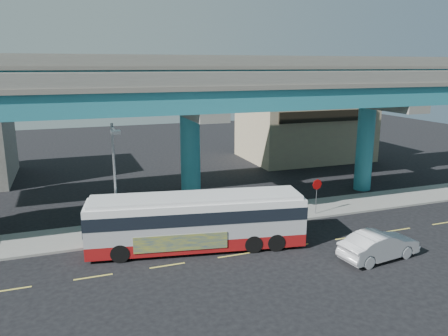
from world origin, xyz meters
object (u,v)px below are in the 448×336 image
object	(u,v)px
sedan	(379,245)
stop_sign	(317,189)
transit_bus	(197,220)
street_lamp	(115,167)

from	to	relation	value
sedan	stop_sign	world-z (taller)	stop_sign
sedan	stop_sign	bearing A→B (deg)	-11.43
transit_bus	stop_sign	xyz separation A→B (m)	(9.98, 2.69, 0.24)
street_lamp	stop_sign	distance (m)	14.75
street_lamp	stop_sign	size ratio (longest dim) A/B	2.79
street_lamp	stop_sign	world-z (taller)	street_lamp
transit_bus	street_lamp	distance (m)	5.81
sedan	stop_sign	size ratio (longest dim) A/B	1.93
street_lamp	transit_bus	bearing A→B (deg)	-23.77
street_lamp	sedan	bearing A→B (deg)	-26.69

